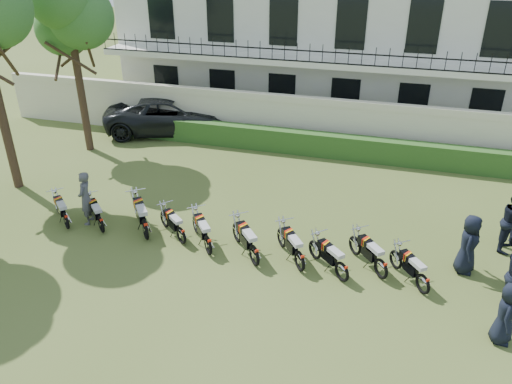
% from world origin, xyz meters
% --- Properties ---
extents(ground, '(100.00, 100.00, 0.00)m').
position_xyz_m(ground, '(0.00, 0.00, 0.00)').
color(ground, '#465522').
rests_on(ground, ground).
extents(perimeter_wall, '(30.00, 0.35, 2.30)m').
position_xyz_m(perimeter_wall, '(0.00, 8.00, 1.17)').
color(perimeter_wall, beige).
rests_on(perimeter_wall, ground).
extents(hedge, '(18.00, 0.60, 1.00)m').
position_xyz_m(hedge, '(1.00, 7.20, 0.50)').
color(hedge, '#254E1C').
rests_on(hedge, ground).
extents(building, '(20.40, 9.60, 7.40)m').
position_xyz_m(building, '(0.00, 13.96, 3.71)').
color(building, silver).
rests_on(building, ground).
extents(tree_west_near, '(3.40, 3.20, 7.90)m').
position_xyz_m(tree_west_near, '(-8.96, 5.00, 5.89)').
color(tree_west_near, '#473323').
rests_on(tree_west_near, ground).
extents(motorcycle_0, '(1.38, 1.22, 0.96)m').
position_xyz_m(motorcycle_0, '(-5.84, -1.16, 0.44)').
color(motorcycle_0, black).
rests_on(motorcycle_0, ground).
extents(motorcycle_1, '(1.35, 1.25, 0.96)m').
position_xyz_m(motorcycle_1, '(-4.65, -1.03, 0.44)').
color(motorcycle_1, black).
rests_on(motorcycle_1, ground).
extents(motorcycle_2, '(1.38, 1.67, 1.13)m').
position_xyz_m(motorcycle_2, '(-3.10, -0.99, 0.52)').
color(motorcycle_2, black).
rests_on(motorcycle_2, ground).
extents(motorcycle_3, '(1.41, 1.18, 0.96)m').
position_xyz_m(motorcycle_3, '(-1.93, -0.92, 0.44)').
color(motorcycle_3, black).
rests_on(motorcycle_3, ground).
extents(motorcycle_4, '(1.25, 1.54, 1.03)m').
position_xyz_m(motorcycle_4, '(-0.93, -1.23, 0.48)').
color(motorcycle_4, black).
rests_on(motorcycle_4, ground).
extents(motorcycle_5, '(1.34, 1.58, 1.08)m').
position_xyz_m(motorcycle_5, '(0.53, -1.37, 0.50)').
color(motorcycle_5, black).
rests_on(motorcycle_5, ground).
extents(motorcycle_6, '(1.21, 1.58, 1.04)m').
position_xyz_m(motorcycle_6, '(1.83, -1.25, 0.48)').
color(motorcycle_6, black).
rests_on(motorcycle_6, ground).
extents(motorcycle_7, '(1.38, 1.32, 0.99)m').
position_xyz_m(motorcycle_7, '(3.03, -1.40, 0.46)').
color(motorcycle_7, black).
rests_on(motorcycle_7, ground).
extents(motorcycle_8, '(1.26, 1.47, 1.01)m').
position_xyz_m(motorcycle_8, '(4.04, -0.96, 0.47)').
color(motorcycle_8, black).
rests_on(motorcycle_8, ground).
extents(motorcycle_9, '(1.14, 1.44, 0.95)m').
position_xyz_m(motorcycle_9, '(5.14, -1.31, 0.44)').
color(motorcycle_9, black).
rests_on(motorcycle_9, ground).
extents(suv, '(6.69, 4.68, 1.70)m').
position_xyz_m(suv, '(-6.44, 8.05, 0.85)').
color(suv, black).
rests_on(suv, ground).
extents(inspector, '(0.57, 0.74, 1.81)m').
position_xyz_m(inspector, '(-5.39, -0.60, 0.91)').
color(inspector, '#515155').
rests_on(inspector, ground).
extents(officer_0, '(0.61, 0.84, 1.59)m').
position_xyz_m(officer_0, '(6.89, -2.59, 0.79)').
color(officer_0, black).
rests_on(officer_0, ground).
extents(officer_3, '(0.66, 0.92, 1.77)m').
position_xyz_m(officer_3, '(6.27, 0.08, 0.88)').
color(officer_3, black).
rests_on(officer_3, ground).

